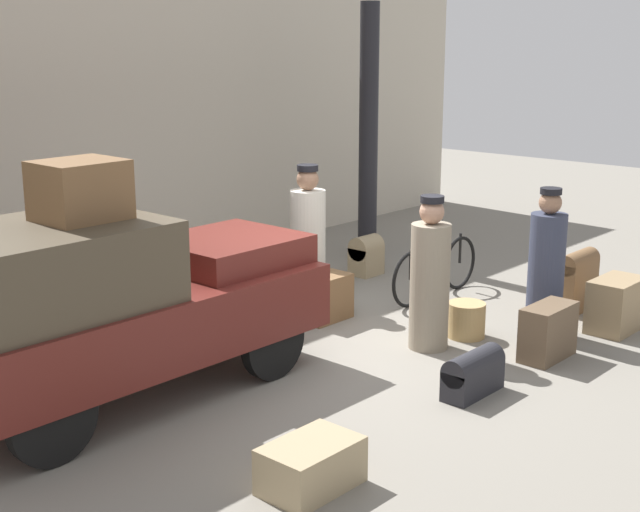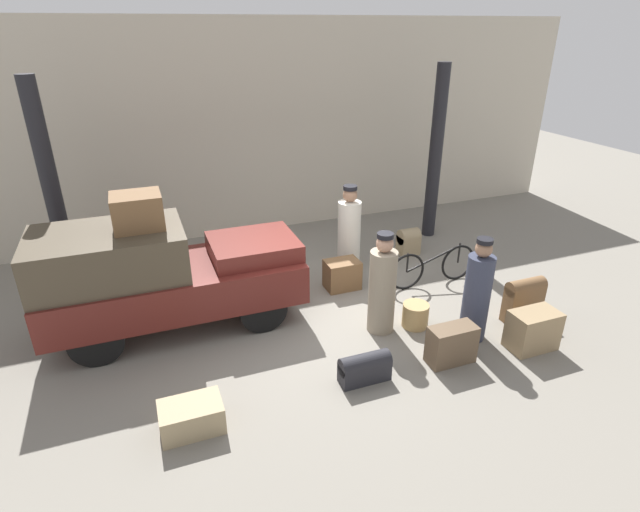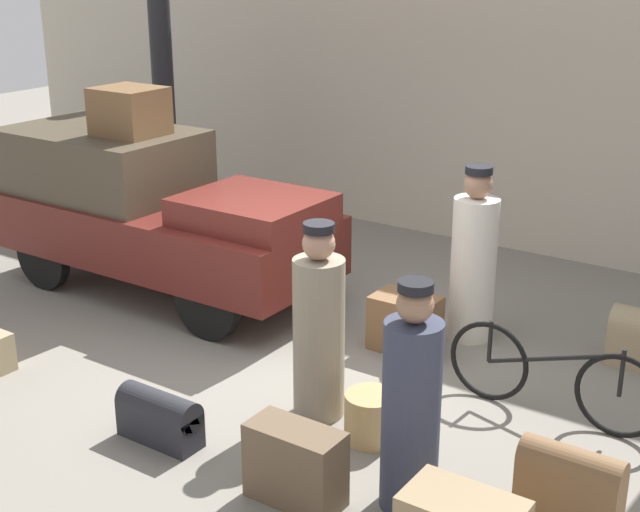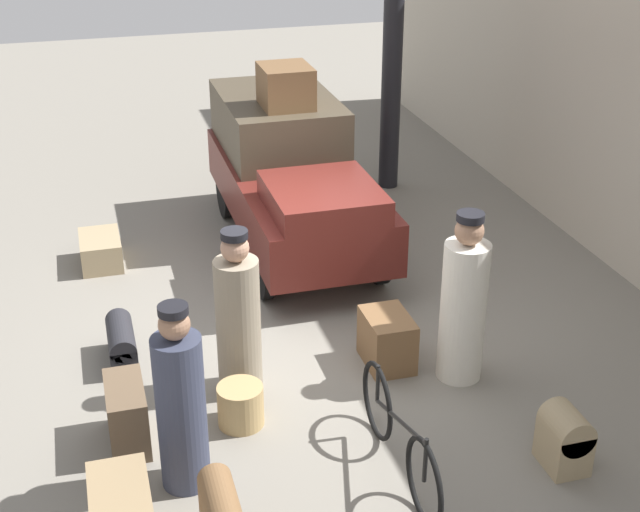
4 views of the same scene
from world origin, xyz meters
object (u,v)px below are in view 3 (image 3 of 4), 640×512
at_px(porter_with_bicycle, 319,331).
at_px(trunk_barrel_dark, 634,336).
at_px(wicker_basket, 371,417).
at_px(porter_standing_middle, 411,408).
at_px(trunk_large_brown, 295,465).
at_px(suitcase_tan_flat, 568,496).
at_px(truck, 149,208).
at_px(bicycle, 551,377).
at_px(trunk_on_truck_roof, 130,111).
at_px(trunk_wicker_pale, 160,416).
at_px(trunk_umber_medium, 405,323).
at_px(porter_carrying_trunk, 473,262).

xyz_separation_m(porter_with_bicycle, trunk_barrel_dark, (1.84, 2.33, -0.45)).
relative_size(wicker_basket, porter_standing_middle, 0.25).
bearing_deg(porter_with_bicycle, trunk_large_brown, -63.24).
relative_size(wicker_basket, suitcase_tan_flat, 0.56).
bearing_deg(truck, bicycle, -3.43).
distance_m(truck, trunk_large_brown, 4.37).
height_order(porter_with_bicycle, suitcase_tan_flat, porter_with_bicycle).
xyz_separation_m(wicker_basket, trunk_on_truck_roof, (-3.82, 1.38, 1.76)).
xyz_separation_m(truck, porter_with_bicycle, (3.07, -1.27, -0.19)).
bearing_deg(trunk_on_truck_roof, trunk_barrel_dark, 11.72).
xyz_separation_m(truck, trunk_on_truck_roof, (-0.19, 0.00, 1.02)).
relative_size(trunk_wicker_pale, trunk_umber_medium, 1.14).
relative_size(trunk_wicker_pale, suitcase_tan_flat, 0.95).
bearing_deg(trunk_barrel_dark, porter_with_bicycle, -128.33).
xyz_separation_m(bicycle, suitcase_tan_flat, (0.68, -1.55, 0.03)).
height_order(trunk_wicker_pale, trunk_on_truck_roof, trunk_on_truck_roof).
bearing_deg(porter_carrying_trunk, porter_with_bicycle, -100.15).
bearing_deg(trunk_on_truck_roof, porter_carrying_trunk, 12.17).
bearing_deg(trunk_barrel_dark, wicker_basket, -117.79).
bearing_deg(trunk_umber_medium, trunk_barrel_dark, 25.08).
relative_size(porter_standing_middle, suitcase_tan_flat, 2.24).
xyz_separation_m(porter_standing_middle, trunk_wicker_pale, (-1.96, -0.35, -0.53)).
bearing_deg(trunk_on_truck_roof, trunk_large_brown, -31.70).
distance_m(porter_carrying_trunk, trunk_barrel_dark, 1.58).
bearing_deg(trunk_on_truck_roof, trunk_umber_medium, 3.33).
bearing_deg(porter_carrying_trunk, porter_standing_middle, -73.10).
height_order(porter_with_bicycle, trunk_large_brown, porter_with_bicycle).
xyz_separation_m(bicycle, trunk_umber_medium, (-1.58, 0.47, -0.09)).
bearing_deg(trunk_large_brown, porter_with_bicycle, 116.76).
height_order(trunk_large_brown, suitcase_tan_flat, suitcase_tan_flat).
bearing_deg(trunk_umber_medium, suitcase_tan_flat, -41.70).
relative_size(porter_carrying_trunk, trunk_umber_medium, 2.81).
bearing_deg(suitcase_tan_flat, porter_with_bicycle, 166.05).
height_order(trunk_barrel_dark, suitcase_tan_flat, suitcase_tan_flat).
height_order(trunk_large_brown, trunk_on_truck_roof, trunk_on_truck_roof).
xyz_separation_m(trunk_wicker_pale, trunk_on_truck_roof, (-2.50, 2.30, 1.74)).
relative_size(truck, suitcase_tan_flat, 5.26).
relative_size(trunk_barrel_dark, suitcase_tan_flat, 0.75).
relative_size(trunk_wicker_pale, trunk_barrel_dark, 1.26).
height_order(trunk_large_brown, trunk_umber_medium, trunk_large_brown).
height_order(bicycle, porter_with_bicycle, porter_with_bicycle).
bearing_deg(trunk_barrel_dark, suitcase_tan_flat, -82.07).
bearing_deg(trunk_on_truck_roof, trunk_wicker_pale, -42.65).
bearing_deg(trunk_barrel_dark, truck, -167.84).
height_order(bicycle, trunk_on_truck_roof, trunk_on_truck_roof).
bearing_deg(porter_carrying_trunk, trunk_barrel_dark, 10.62).
xyz_separation_m(truck, wicker_basket, (3.63, -1.38, -0.73)).
height_order(porter_with_bicycle, porter_standing_middle, porter_standing_middle).
distance_m(bicycle, trunk_wicker_pale, 3.09).
xyz_separation_m(trunk_large_brown, trunk_umber_medium, (-0.56, 2.54, -0.02)).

